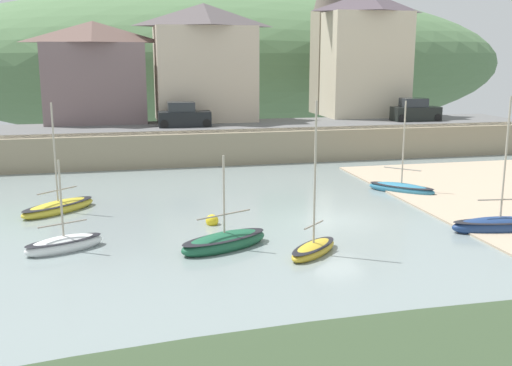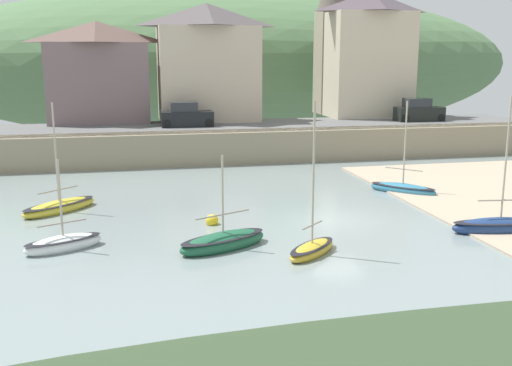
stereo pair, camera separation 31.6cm
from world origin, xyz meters
name	(u,v)px [view 1 (the left image)]	position (x,y,z in m)	size (l,w,h in m)	color
ground	(473,288)	(1.40, -9.56, 0.16)	(48.00, 41.00, 0.61)	gray
quay_seawall	(258,143)	(0.00, 17.50, 1.36)	(48.00, 9.40, 2.40)	gray
hillside_backdrop	(220,63)	(3.27, 55.20, 6.88)	(80.00, 44.00, 19.66)	#52764B
waterfront_building_left	(95,72)	(-12.09, 25.20, 6.62)	(8.45, 4.92, 8.29)	slate
waterfront_building_centre	(204,62)	(-2.94, 25.20, 7.39)	(8.65, 6.12, 9.85)	beige
waterfront_building_right	(366,54)	(11.90, 25.20, 8.05)	(7.63, 4.66, 11.13)	beige
church_with_spire	(329,30)	(9.64, 29.20, 10.34)	(3.00, 3.00, 15.39)	gray
rowboat_small_beached	(401,188)	(5.90, 5.05, 0.25)	(3.60, 3.73, 5.54)	teal
sailboat_tall_mast	(224,242)	(-6.09, -3.02, 0.28)	(4.34, 3.02, 4.16)	#1E5B3D
sailboat_blue_trim	(313,248)	(-2.68, -4.55, 0.26)	(2.93, 2.85, 6.37)	gold
sailboat_nearest_shore	(58,207)	(-13.47, 4.72, 0.26)	(4.09, 3.89, 5.80)	gold
dinghy_open_wooden	(500,225)	(6.64, -3.41, 0.31)	(4.65, 1.73, 6.40)	navy
sailboat_white_hull	(64,244)	(-12.63, -1.84, 0.27)	(3.43, 2.37, 3.99)	white
parked_car_near_slipway	(184,116)	(-5.28, 20.70, 3.20)	(4.12, 1.82, 1.95)	black
parked_car_by_wall	(415,111)	(14.71, 20.70, 3.20)	(4.13, 1.82, 1.95)	black
mooring_buoy	(212,221)	(-6.07, 0.66, 0.19)	(0.62, 0.62, 0.62)	yellow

